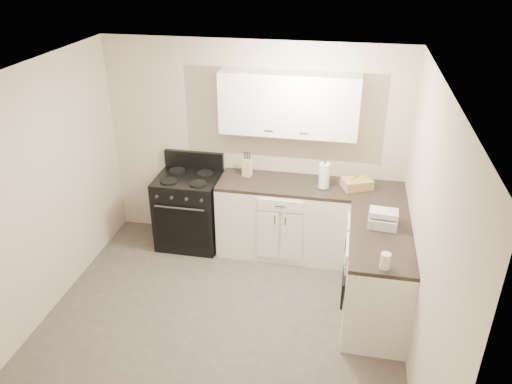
% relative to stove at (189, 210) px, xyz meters
% --- Properties ---
extents(floor, '(3.60, 3.60, 0.00)m').
position_rel_stove_xyz_m(floor, '(0.75, -1.48, -0.46)').
color(floor, '#473F38').
rests_on(floor, ground).
extents(ceiling, '(3.60, 3.60, 0.00)m').
position_rel_stove_xyz_m(ceiling, '(0.75, -1.48, 2.04)').
color(ceiling, white).
rests_on(ceiling, wall_back).
extents(wall_back, '(3.60, 0.00, 3.60)m').
position_rel_stove_xyz_m(wall_back, '(0.75, 0.32, 0.79)').
color(wall_back, beige).
rests_on(wall_back, ground).
extents(wall_right, '(0.00, 3.60, 3.60)m').
position_rel_stove_xyz_m(wall_right, '(2.55, -1.48, 0.79)').
color(wall_right, beige).
rests_on(wall_right, ground).
extents(wall_left, '(0.00, 3.60, 3.60)m').
position_rel_stove_xyz_m(wall_left, '(-1.05, -1.48, 0.79)').
color(wall_left, beige).
rests_on(wall_left, ground).
extents(wall_front, '(3.60, 0.00, 3.60)m').
position_rel_stove_xyz_m(wall_front, '(0.75, -3.28, 0.79)').
color(wall_front, beige).
rests_on(wall_front, ground).
extents(base_cabinets_back, '(1.55, 0.60, 0.90)m').
position_rel_stove_xyz_m(base_cabinets_back, '(1.18, 0.02, -0.01)').
color(base_cabinets_back, silver).
rests_on(base_cabinets_back, floor).
extents(base_cabinets_right, '(0.60, 1.90, 0.90)m').
position_rel_stove_xyz_m(base_cabinets_right, '(2.25, -0.63, -0.01)').
color(base_cabinets_right, silver).
rests_on(base_cabinets_right, floor).
extents(countertop_back, '(1.55, 0.60, 0.04)m').
position_rel_stove_xyz_m(countertop_back, '(1.18, 0.02, 0.46)').
color(countertop_back, black).
rests_on(countertop_back, base_cabinets_back).
extents(countertop_right, '(0.60, 1.90, 0.04)m').
position_rel_stove_xyz_m(countertop_right, '(2.25, -0.63, 0.46)').
color(countertop_right, black).
rests_on(countertop_right, base_cabinets_right).
extents(upper_cabinets, '(1.55, 0.30, 0.70)m').
position_rel_stove_xyz_m(upper_cabinets, '(1.18, 0.18, 1.38)').
color(upper_cabinets, white).
rests_on(upper_cabinets, wall_back).
extents(stove, '(0.75, 0.64, 0.91)m').
position_rel_stove_xyz_m(stove, '(0.00, 0.00, 0.00)').
color(stove, black).
rests_on(stove, floor).
extents(knife_block, '(0.12, 0.11, 0.22)m').
position_rel_stove_xyz_m(knife_block, '(0.71, 0.13, 0.59)').
color(knife_block, '#D1BA80').
rests_on(knife_block, countertop_back).
extents(paper_towel, '(0.14, 0.14, 0.30)m').
position_rel_stove_xyz_m(paper_towel, '(1.63, -0.01, 0.63)').
color(paper_towel, white).
rests_on(paper_towel, countertop_back).
extents(soap_bottle, '(0.07, 0.07, 0.19)m').
position_rel_stove_xyz_m(soap_bottle, '(1.60, -0.02, 0.57)').
color(soap_bottle, '#3A974F').
rests_on(soap_bottle, countertop_back).
extents(wicker_basket, '(0.38, 0.33, 0.11)m').
position_rel_stove_xyz_m(wicker_basket, '(2.00, 0.05, 0.53)').
color(wicker_basket, '#A8844F').
rests_on(wicker_basket, countertop_right).
extents(countertop_grill, '(0.30, 0.28, 0.10)m').
position_rel_stove_xyz_m(countertop_grill, '(2.27, -0.74, 0.53)').
color(countertop_grill, silver).
rests_on(countertop_grill, countertop_right).
extents(glass_jar, '(0.12, 0.12, 0.15)m').
position_rel_stove_xyz_m(glass_jar, '(2.26, -1.48, 0.55)').
color(glass_jar, silver).
rests_on(glass_jar, countertop_right).
extents(oven_mitt_near, '(0.02, 0.17, 0.29)m').
position_rel_stove_xyz_m(oven_mitt_near, '(1.93, -1.24, -0.02)').
color(oven_mitt_near, black).
rests_on(oven_mitt_near, base_cabinets_right).
extents(oven_mitt_far, '(0.02, 0.14, 0.24)m').
position_rel_stove_xyz_m(oven_mitt_far, '(1.93, -0.98, -0.03)').
color(oven_mitt_far, black).
rests_on(oven_mitt_far, base_cabinets_right).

